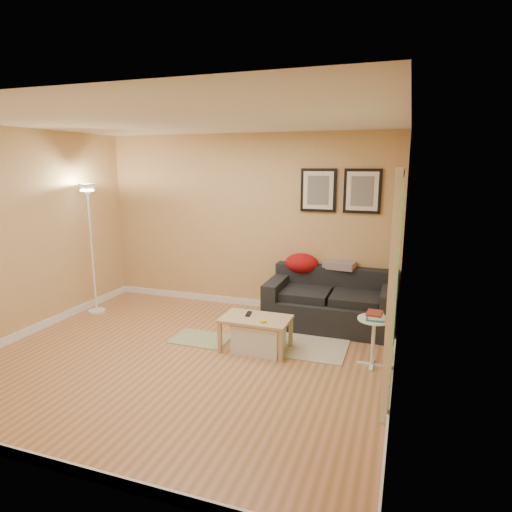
# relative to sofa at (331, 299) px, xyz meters

# --- Properties ---
(floor) EXTENTS (4.50, 4.50, 0.00)m
(floor) POSITION_rel_sofa_xyz_m (-1.38, -1.53, -0.38)
(floor) COLOR #C67C55
(floor) RESTS_ON ground
(ceiling) EXTENTS (4.50, 4.50, 0.00)m
(ceiling) POSITION_rel_sofa_xyz_m (-1.38, -1.53, 2.23)
(ceiling) COLOR white
(ceiling) RESTS_ON wall_back
(wall_back) EXTENTS (4.50, 0.00, 4.50)m
(wall_back) POSITION_rel_sofa_xyz_m (-1.38, 0.47, 0.92)
(wall_back) COLOR tan
(wall_back) RESTS_ON ground
(wall_front) EXTENTS (4.50, 0.00, 4.50)m
(wall_front) POSITION_rel_sofa_xyz_m (-1.38, -3.53, 0.92)
(wall_front) COLOR tan
(wall_front) RESTS_ON ground
(wall_left) EXTENTS (0.00, 4.00, 4.00)m
(wall_left) POSITION_rel_sofa_xyz_m (-3.63, -1.53, 0.92)
(wall_left) COLOR tan
(wall_left) RESTS_ON ground
(wall_right) EXTENTS (0.00, 4.00, 4.00)m
(wall_right) POSITION_rel_sofa_xyz_m (0.87, -1.53, 0.92)
(wall_right) COLOR tan
(wall_right) RESTS_ON ground
(baseboard_back) EXTENTS (4.50, 0.02, 0.10)m
(baseboard_back) POSITION_rel_sofa_xyz_m (-1.38, 0.46, -0.33)
(baseboard_back) COLOR white
(baseboard_back) RESTS_ON ground
(baseboard_front) EXTENTS (4.50, 0.02, 0.10)m
(baseboard_front) POSITION_rel_sofa_xyz_m (-1.38, -3.52, -0.33)
(baseboard_front) COLOR white
(baseboard_front) RESTS_ON ground
(baseboard_left) EXTENTS (0.02, 4.00, 0.10)m
(baseboard_left) POSITION_rel_sofa_xyz_m (-3.62, -1.53, -0.33)
(baseboard_left) COLOR white
(baseboard_left) RESTS_ON ground
(baseboard_right) EXTENTS (0.02, 4.00, 0.10)m
(baseboard_right) POSITION_rel_sofa_xyz_m (0.86, -1.53, -0.33)
(baseboard_right) COLOR white
(baseboard_right) RESTS_ON ground
(sofa) EXTENTS (1.70, 0.90, 0.75)m
(sofa) POSITION_rel_sofa_xyz_m (0.00, 0.00, 0.00)
(sofa) COLOR black
(sofa) RESTS_ON ground
(red_throw) EXTENTS (0.48, 0.36, 0.28)m
(red_throw) POSITION_rel_sofa_xyz_m (-0.48, 0.31, 0.40)
(red_throw) COLOR #B11013
(red_throw) RESTS_ON sofa
(plaid_throw) EXTENTS (0.45, 0.32, 0.10)m
(plaid_throw) POSITION_rel_sofa_xyz_m (0.05, 0.34, 0.41)
(plaid_throw) COLOR tan
(plaid_throw) RESTS_ON sofa
(framed_print_left) EXTENTS (0.50, 0.04, 0.60)m
(framed_print_left) POSITION_rel_sofa_xyz_m (-0.30, 0.45, 1.43)
(framed_print_left) COLOR black
(framed_print_left) RESTS_ON wall_back
(framed_print_right) EXTENTS (0.50, 0.04, 0.60)m
(framed_print_right) POSITION_rel_sofa_xyz_m (0.30, 0.45, 1.43)
(framed_print_right) COLOR black
(framed_print_right) RESTS_ON wall_back
(area_rug) EXTENTS (1.25, 0.85, 0.01)m
(area_rug) POSITION_rel_sofa_xyz_m (-0.29, -0.76, -0.37)
(area_rug) COLOR beige
(area_rug) RESTS_ON ground
(green_runner) EXTENTS (0.70, 0.50, 0.01)m
(green_runner) POSITION_rel_sofa_xyz_m (-1.45, -1.01, -0.37)
(green_runner) COLOR #668C4C
(green_runner) RESTS_ON ground
(coffee_table) EXTENTS (0.88, 0.64, 0.40)m
(coffee_table) POSITION_rel_sofa_xyz_m (-0.70, -1.07, -0.18)
(coffee_table) COLOR tan
(coffee_table) RESTS_ON ground
(remote_control) EXTENTS (0.07, 0.17, 0.02)m
(remote_control) POSITION_rel_sofa_xyz_m (-0.81, -1.00, 0.03)
(remote_control) COLOR black
(remote_control) RESTS_ON coffee_table
(tape_roll) EXTENTS (0.07, 0.07, 0.03)m
(tape_roll) POSITION_rel_sofa_xyz_m (-0.57, -1.19, 0.04)
(tape_roll) COLOR yellow
(tape_roll) RESTS_ON coffee_table
(storage_bin) EXTENTS (0.58, 0.42, 0.36)m
(storage_bin) POSITION_rel_sofa_xyz_m (-0.65, -1.08, -0.20)
(storage_bin) COLOR white
(storage_bin) RESTS_ON ground
(side_table) EXTENTS (0.36, 0.36, 0.54)m
(side_table) POSITION_rel_sofa_xyz_m (0.64, -1.05, -0.10)
(side_table) COLOR white
(side_table) RESTS_ON ground
(book_stack) EXTENTS (0.19, 0.24, 0.07)m
(book_stack) POSITION_rel_sofa_xyz_m (0.65, -1.06, 0.21)
(book_stack) COLOR #2F698D
(book_stack) RESTS_ON side_table
(floor_lamp) EXTENTS (0.25, 0.25, 1.90)m
(floor_lamp) POSITION_rel_sofa_xyz_m (-3.38, -0.58, 0.52)
(floor_lamp) COLOR white
(floor_lamp) RESTS_ON ground
(doorway) EXTENTS (0.12, 1.01, 2.13)m
(doorway) POSITION_rel_sofa_xyz_m (0.82, -1.68, 0.65)
(doorway) COLOR white
(doorway) RESTS_ON ground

